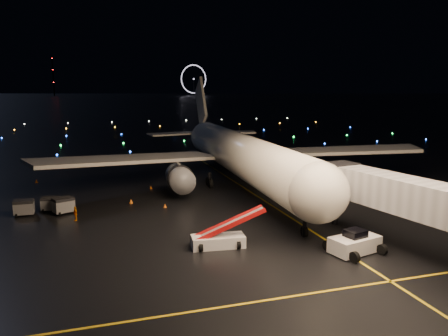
{
  "coord_description": "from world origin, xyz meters",
  "views": [
    {
      "loc": [
        -8.76,
        -35.25,
        14.18
      ],
      "look_at": [
        5.88,
        12.0,
        5.0
      ],
      "focal_mm": 35.0,
      "sensor_mm": 36.0,
      "label": 1
    }
  ],
  "objects_px": {
    "pushback_tug": "(355,241)",
    "baggage_cart_1": "(64,206)",
    "airliner": "(233,129)",
    "belt_loader": "(218,229)",
    "crew_c": "(75,214)",
    "baggage_cart_0": "(24,208)",
    "baggage_cart_2": "(50,204)"
  },
  "relations": [
    {
      "from": "pushback_tug",
      "to": "baggage_cart_1",
      "type": "xyz_separation_m",
      "value": [
        -24.74,
        20.23,
        -0.12
      ]
    },
    {
      "from": "airliner",
      "to": "belt_loader",
      "type": "distance_m",
      "value": 27.47
    },
    {
      "from": "airliner",
      "to": "crew_c",
      "type": "xyz_separation_m",
      "value": [
        -22.18,
        -12.81,
        -7.28
      ]
    },
    {
      "from": "airliner",
      "to": "pushback_tug",
      "type": "xyz_separation_m",
      "value": [
        1.21,
        -29.75,
        -7.03
      ]
    },
    {
      "from": "pushback_tug",
      "to": "baggage_cart_0",
      "type": "height_order",
      "value": "pushback_tug"
    },
    {
      "from": "belt_loader",
      "to": "baggage_cart_0",
      "type": "bearing_deg",
      "value": 144.43
    },
    {
      "from": "baggage_cart_0",
      "to": "baggage_cart_1",
      "type": "distance_m",
      "value": 4.24
    },
    {
      "from": "pushback_tug",
      "to": "crew_c",
      "type": "distance_m",
      "value": 28.88
    },
    {
      "from": "crew_c",
      "to": "baggage_cart_0",
      "type": "distance_m",
      "value": 6.75
    },
    {
      "from": "crew_c",
      "to": "airliner",
      "type": "bearing_deg",
      "value": 99.91
    },
    {
      "from": "pushback_tug",
      "to": "baggage_cart_1",
      "type": "bearing_deg",
      "value": 127.23
    },
    {
      "from": "pushback_tug",
      "to": "baggage_cart_0",
      "type": "bearing_deg",
      "value": 130.85
    },
    {
      "from": "airliner",
      "to": "baggage_cart_2",
      "type": "bearing_deg",
      "value": -160.27
    },
    {
      "from": "crew_c",
      "to": "baggage_cart_1",
      "type": "height_order",
      "value": "baggage_cart_1"
    },
    {
      "from": "airliner",
      "to": "baggage_cart_0",
      "type": "bearing_deg",
      "value": -159.79
    },
    {
      "from": "baggage_cart_1",
      "to": "baggage_cart_2",
      "type": "xyz_separation_m",
      "value": [
        -1.53,
        1.63,
        -0.12
      ]
    },
    {
      "from": "baggage_cart_2",
      "to": "belt_loader",
      "type": "bearing_deg",
      "value": -38.46
    },
    {
      "from": "baggage_cart_2",
      "to": "crew_c",
      "type": "bearing_deg",
      "value": -50.23
    },
    {
      "from": "crew_c",
      "to": "belt_loader",
      "type": "bearing_deg",
      "value": 25.79
    },
    {
      "from": "airliner",
      "to": "baggage_cart_1",
      "type": "xyz_separation_m",
      "value": [
        -23.53,
        -9.52,
        -7.15
      ]
    },
    {
      "from": "belt_loader",
      "to": "crew_c",
      "type": "xyz_separation_m",
      "value": [
        -12.46,
        12.07,
        -0.89
      ]
    },
    {
      "from": "airliner",
      "to": "pushback_tug",
      "type": "bearing_deg",
      "value": -85.42
    },
    {
      "from": "crew_c",
      "to": "baggage_cart_2",
      "type": "height_order",
      "value": "baggage_cart_2"
    },
    {
      "from": "pushback_tug",
      "to": "belt_loader",
      "type": "xyz_separation_m",
      "value": [
        -10.93,
        4.86,
        0.65
      ]
    },
    {
      "from": "baggage_cart_1",
      "to": "airliner",
      "type": "bearing_deg",
      "value": -0.94
    },
    {
      "from": "baggage_cart_1",
      "to": "baggage_cart_2",
      "type": "bearing_deg",
      "value": 110.15
    },
    {
      "from": "airliner",
      "to": "belt_loader",
      "type": "bearing_deg",
      "value": -109.08
    },
    {
      "from": "baggage_cart_1",
      "to": "baggage_cart_2",
      "type": "relative_size",
      "value": 1.14
    },
    {
      "from": "airliner",
      "to": "baggage_cart_2",
      "type": "relative_size",
      "value": 30.04
    },
    {
      "from": "belt_loader",
      "to": "baggage_cart_0",
      "type": "height_order",
      "value": "belt_loader"
    },
    {
      "from": "pushback_tug",
      "to": "baggage_cart_1",
      "type": "relative_size",
      "value": 2.01
    },
    {
      "from": "airliner",
      "to": "baggage_cart_1",
      "type": "height_order",
      "value": "airliner"
    }
  ]
}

